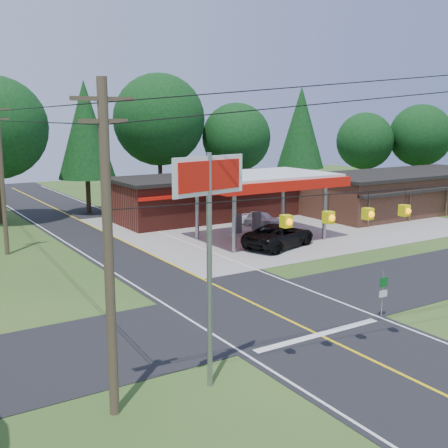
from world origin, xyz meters
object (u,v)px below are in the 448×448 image
suv_car (279,236)px  sedan_car (262,219)px  big_stop_sign (209,213)px  gas_canopy (261,182)px

suv_car → sedan_car: size_ratio=1.61×
big_stop_sign → gas_canopy: bearing=50.0°
suv_car → big_stop_sign: size_ratio=0.75×
gas_canopy → sedan_car: size_ratio=2.90×
gas_canopy → sedan_car: gas_canopy is taller
sedan_car → big_stop_sign: size_ratio=0.47×
gas_canopy → suv_car: gas_canopy is taller
suv_car → sedan_car: suv_car is taller
sedan_car → big_stop_sign: (-18.11, -22.01, 5.30)m
gas_canopy → sedan_car: bearing=53.1°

